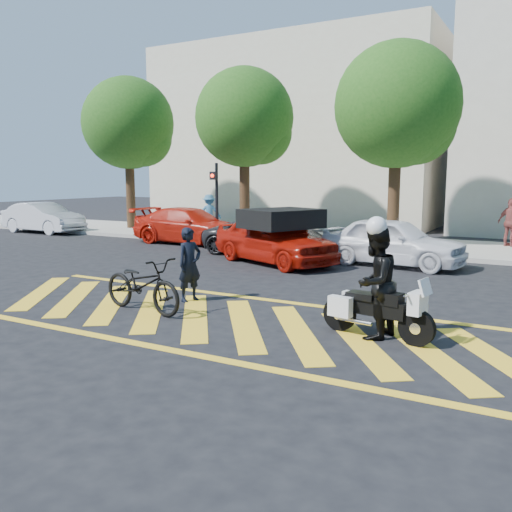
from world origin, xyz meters
The scene contains 19 objects.
ground centered at (0.00, 0.00, 0.00)m, with size 90.00×90.00×0.00m, color black.
sidewalk centered at (0.00, 12.00, 0.07)m, with size 60.00×5.00×0.15m, color #9E998E.
crosswalk centered at (-0.04, 0.00, 0.00)m, with size 12.33×4.00×0.01m.
building_left centered at (-8.00, 21.00, 5.00)m, with size 16.00×8.00×10.00m, color beige.
tree_far_left centered at (-12.87, 12.06, 5.05)m, with size 4.40×4.40×7.41m.
tree_left centered at (-6.37, 12.06, 4.99)m, with size 4.20×4.20×7.26m.
tree_center centered at (0.13, 12.06, 5.10)m, with size 4.60×4.60×7.56m.
signal_pole centered at (-6.50, 9.74, 1.92)m, with size 0.28×0.43×3.20m.
officer_bike centered at (-1.45, 1.00, 0.80)m, with size 0.59×0.38×1.61m, color black.
bicycle centered at (-1.72, -0.23, 0.56)m, with size 0.74×2.12×1.11m, color black.
police_motorcycle centered at (2.87, 0.31, 0.48)m, with size 2.00×0.78×0.89m.
officer_moto centered at (2.85, 0.31, 0.94)m, with size 0.92×0.72×1.89m, color black.
red_convertible centered at (-2.18, 6.44, 0.77)m, with size 1.81×4.50×1.53m, color #9E1207.
parked_far_left centered at (-16.00, 9.20, 0.72)m, with size 1.51×4.34×1.43m, color #BBBCC3.
parked_left centered at (-7.38, 9.20, 0.71)m, with size 2.00×4.92×1.43m, color red.
parked_mid_left centered at (-3.34, 8.13, 0.61)m, with size 2.02×4.38×1.22m, color black.
parked_mid_right centered at (1.14, 7.80, 0.74)m, with size 1.74×4.32×1.47m, color white.
pedestrian_left centered at (-8.84, 12.71, 0.99)m, with size 1.09×0.62×1.68m, color #34678F.
pedestrian_right centered at (3.98, 13.21, 1.03)m, with size 1.03×0.43×1.75m, color #964944.
Camera 1 is at (5.42, -8.38, 2.71)m, focal length 38.00 mm.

